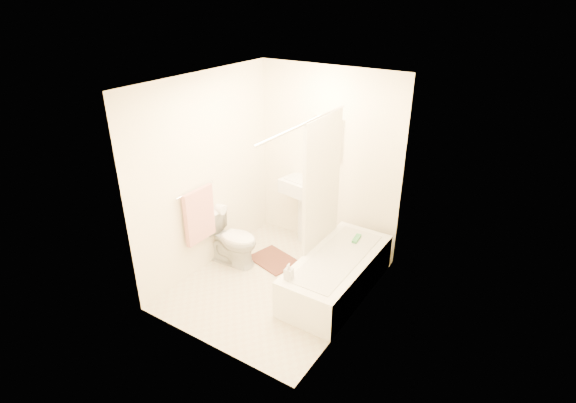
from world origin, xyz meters
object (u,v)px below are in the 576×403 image
Objects in this scene: bath_mat at (274,260)px; soap_bottle at (289,272)px; sink at (303,208)px; toilet at (232,238)px; bathtub at (337,274)px.

bath_mat is 1.18m from soap_bottle.
sink is 0.82m from bath_mat.
toilet is 0.44× the size of bathtub.
sink is at bearing 115.72° from soap_bottle.
soap_bottle is (0.72, -0.77, 0.53)m from bath_mat.
bath_mat is (-0.97, 0.12, -0.22)m from bathtub.
bath_mat is at bearing 133.40° from soap_bottle.
sink reaches higher than soap_bottle.
bath_mat is (0.43, 0.30, -0.34)m from toilet.
bath_mat is at bearing -83.47° from sink.
bathtub is at bearing -86.15° from toilet.
bathtub is 1.00m from bath_mat.
toilet is 1.42m from bathtub.
bath_mat is at bearing -58.86° from toilet.
sink is at bearing 86.75° from bath_mat.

